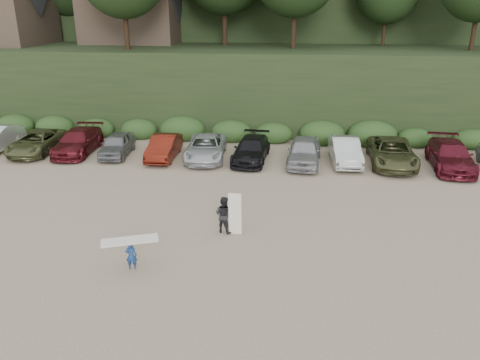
# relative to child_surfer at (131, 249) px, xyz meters

# --- Properties ---
(ground) EXTENTS (120.00, 120.00, 0.00)m
(ground) POSITION_rel_child_surfer_xyz_m (3.53, 3.34, -0.83)
(ground) COLOR tan
(ground) RESTS_ON ground
(parked_cars) EXTENTS (39.55, 5.96, 1.63)m
(parked_cars) POSITION_rel_child_surfer_xyz_m (1.87, 13.38, -0.08)
(parked_cars) COLOR #9A999E
(parked_cars) RESTS_ON ground
(child_surfer) EXTENTS (2.11, 1.25, 1.22)m
(child_surfer) POSITION_rel_child_surfer_xyz_m (0.00, 0.00, 0.00)
(child_surfer) COLOR navy
(child_surfer) RESTS_ON ground
(adult_surfer) EXTENTS (1.28, 0.87, 1.93)m
(adult_surfer) POSITION_rel_child_surfer_xyz_m (3.00, 3.36, -0.00)
(adult_surfer) COLOR black
(adult_surfer) RESTS_ON ground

